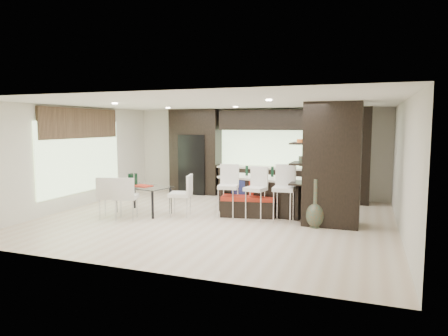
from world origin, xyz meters
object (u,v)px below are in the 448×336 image
at_px(dining_table, 143,200).
at_px(kitchen_island, 264,195).
at_px(floor_vase, 315,203).
at_px(chair_end, 180,197).
at_px(stool_mid, 255,198).
at_px(bench, 248,206).
at_px(stool_left, 228,196).
at_px(chair_far, 110,199).
at_px(chair_near, 126,200).
at_px(stool_right, 284,199).

bearing_deg(dining_table, kitchen_island, 34.29).
bearing_deg(floor_vase, kitchen_island, 143.20).
xyz_separation_m(kitchen_island, chair_end, (-1.79, -1.08, 0.01)).
height_order(stool_mid, bench, stool_mid).
relative_size(bench, chair_end, 1.39).
xyz_separation_m(stool_left, chair_far, (-2.61, -1.02, -0.05)).
bearing_deg(bench, stool_left, -158.03).
bearing_deg(stool_left, dining_table, 177.82).
height_order(dining_table, chair_far, chair_far).
xyz_separation_m(stool_left, bench, (0.42, 0.26, -0.26)).
bearing_deg(chair_end, stool_mid, -93.47).
bearing_deg(chair_far, dining_table, 40.92).
xyz_separation_m(kitchen_island, stool_mid, (0.00, -0.79, 0.04)).
height_order(bench, chair_near, chair_near).
bearing_deg(kitchen_island, dining_table, -149.38).
xyz_separation_m(stool_mid, chair_far, (-3.28, -1.02, -0.04)).
distance_m(dining_table, chair_end, 1.05).
bearing_deg(bench, stool_right, -26.70).
height_order(kitchen_island, stool_right, stool_right).
bearing_deg(stool_left, stool_mid, -9.29).
height_order(chair_near, chair_far, chair_near).
relative_size(chair_near, chair_end, 1.00).
height_order(stool_left, bench, stool_left).
bearing_deg(stool_mid, stool_right, 9.64).
bearing_deg(stool_left, kitchen_island, 40.12).
bearing_deg(stool_right, kitchen_island, 128.00).
distance_m(bench, chair_end, 1.66).
bearing_deg(stool_left, floor_vase, -16.82).
relative_size(stool_left, stool_mid, 1.03).
distance_m(stool_mid, chair_far, 3.44).
relative_size(bench, dining_table, 0.92).
distance_m(kitchen_island, dining_table, 3.04).
relative_size(dining_table, chair_far, 1.54).
bearing_deg(chair_end, floor_vase, -102.21).
xyz_separation_m(kitchen_island, dining_table, (-2.84, -1.08, -0.11)).
xyz_separation_m(bench, floor_vase, (1.66, -0.52, 0.28)).
bearing_deg(bench, kitchen_island, 54.50).
bearing_deg(chair_far, chair_near, -18.21).
relative_size(chair_near, chair_far, 1.01).
xyz_separation_m(bench, chair_end, (-1.54, -0.55, 0.22)).
height_order(stool_mid, stool_right, stool_right).
bearing_deg(stool_right, bench, 161.69).
height_order(kitchen_island, chair_near, chair_near).
distance_m(chair_far, chair_end, 1.65).
height_order(stool_right, dining_table, stool_right).
distance_m(stool_mid, floor_vase, 1.43).
xyz_separation_m(bench, chair_far, (-3.03, -1.28, 0.21)).
distance_m(kitchen_island, stool_mid, 0.79).
distance_m(stool_left, chair_end, 1.16).
bearing_deg(dining_table, chair_end, 13.37).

